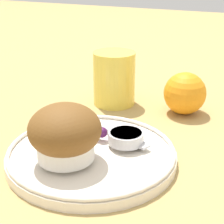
% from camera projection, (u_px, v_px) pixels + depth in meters
% --- Properties ---
extents(ground_plane, '(3.00, 3.00, 0.00)m').
position_uv_depth(ground_plane, '(96.00, 156.00, 0.54)').
color(ground_plane, tan).
extents(plate, '(0.24, 0.24, 0.02)m').
position_uv_depth(plate, '(95.00, 155.00, 0.52)').
color(plate, silver).
rests_on(plate, ground_plane).
extents(muffin, '(0.10, 0.10, 0.08)m').
position_uv_depth(muffin, '(65.00, 134.00, 0.48)').
color(muffin, silver).
rests_on(muffin, plate).
extents(cream_ramekin, '(0.05, 0.05, 0.02)m').
position_uv_depth(cream_ramekin, '(126.00, 137.00, 0.53)').
color(cream_ramekin, silver).
rests_on(cream_ramekin, plate).
extents(berry_pair, '(0.03, 0.02, 0.02)m').
position_uv_depth(berry_pair, '(100.00, 132.00, 0.55)').
color(berry_pair, '#4C194C').
rests_on(berry_pair, plate).
extents(butter_knife, '(0.15, 0.09, 0.00)m').
position_uv_depth(butter_knife, '(108.00, 128.00, 0.58)').
color(butter_knife, silver).
rests_on(butter_knife, plate).
extents(orange_fruit, '(0.08, 0.08, 0.08)m').
position_uv_depth(orange_fruit, '(185.00, 93.00, 0.67)').
color(orange_fruit, orange).
rests_on(orange_fruit, ground_plane).
extents(juice_glass, '(0.08, 0.08, 0.10)m').
position_uv_depth(juice_glass, '(114.00, 78.00, 0.71)').
color(juice_glass, '#EAD14C').
rests_on(juice_glass, ground_plane).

